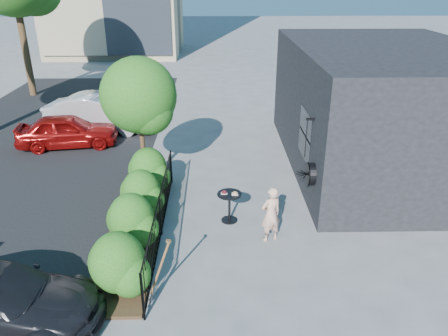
{
  "coord_description": "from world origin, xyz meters",
  "views": [
    {
      "loc": [
        -0.1,
        -9.5,
        6.13
      ],
      "look_at": [
        0.12,
        1.43,
        1.2
      ],
      "focal_mm": 35.0,
      "sensor_mm": 36.0,
      "label": 1
    }
  ],
  "objects_px": {
    "woman": "(271,214)",
    "shovel": "(159,274)",
    "cafe_table": "(229,202)",
    "car_red": "(67,131)",
    "car_silver": "(101,113)",
    "patio_tree": "(141,100)"
  },
  "relations": [
    {
      "from": "shovel",
      "to": "car_red",
      "type": "relative_size",
      "value": 0.4
    },
    {
      "from": "car_red",
      "to": "patio_tree",
      "type": "bearing_deg",
      "value": -144.17
    },
    {
      "from": "cafe_table",
      "to": "patio_tree",
      "type": "bearing_deg",
      "value": 139.56
    },
    {
      "from": "woman",
      "to": "shovel",
      "type": "xyz_separation_m",
      "value": [
        -2.49,
        -2.13,
        -0.09
      ]
    },
    {
      "from": "patio_tree",
      "to": "car_silver",
      "type": "bearing_deg",
      "value": 115.96
    },
    {
      "from": "patio_tree",
      "to": "cafe_table",
      "type": "height_order",
      "value": "patio_tree"
    },
    {
      "from": "car_red",
      "to": "woman",
      "type": "bearing_deg",
      "value": -142.33
    },
    {
      "from": "shovel",
      "to": "car_red",
      "type": "height_order",
      "value": "shovel"
    },
    {
      "from": "shovel",
      "to": "car_red",
      "type": "xyz_separation_m",
      "value": [
        -4.46,
        8.69,
        -0.02
      ]
    },
    {
      "from": "cafe_table",
      "to": "shovel",
      "type": "relative_size",
      "value": 0.6
    },
    {
      "from": "woman",
      "to": "car_red",
      "type": "distance_m",
      "value": 9.56
    },
    {
      "from": "cafe_table",
      "to": "woman",
      "type": "bearing_deg",
      "value": -43.62
    },
    {
      "from": "woman",
      "to": "car_silver",
      "type": "height_order",
      "value": "car_silver"
    },
    {
      "from": "woman",
      "to": "car_red",
      "type": "relative_size",
      "value": 0.4
    },
    {
      "from": "woman",
      "to": "shovel",
      "type": "relative_size",
      "value": 0.99
    },
    {
      "from": "patio_tree",
      "to": "car_red",
      "type": "height_order",
      "value": "patio_tree"
    },
    {
      "from": "patio_tree",
      "to": "shovel",
      "type": "height_order",
      "value": "patio_tree"
    },
    {
      "from": "patio_tree",
      "to": "woman",
      "type": "distance_m",
      "value": 5.05
    },
    {
      "from": "cafe_table",
      "to": "car_red",
      "type": "distance_m",
      "value": 8.2
    },
    {
      "from": "shovel",
      "to": "car_silver",
      "type": "xyz_separation_m",
      "value": [
        -3.61,
        10.6,
        0.11
      ]
    },
    {
      "from": "shovel",
      "to": "car_red",
      "type": "distance_m",
      "value": 9.77
    },
    {
      "from": "cafe_table",
      "to": "woman",
      "type": "distance_m",
      "value": 1.37
    }
  ]
}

